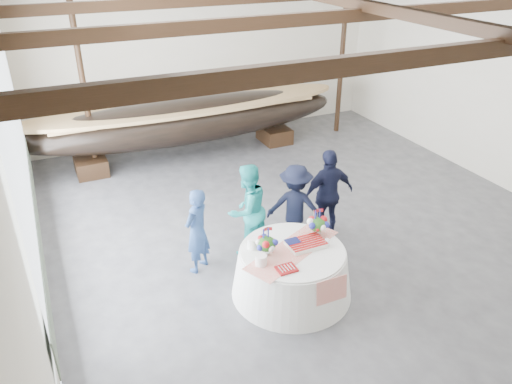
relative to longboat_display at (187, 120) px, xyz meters
name	(u,v)px	position (x,y,z in m)	size (l,w,h in m)	color
floor	(313,230)	(1.10, -4.59, -1.01)	(10.00, 12.00, 0.01)	#3D3D42
wall_back	(207,56)	(1.10, 1.41, 1.24)	(10.00, 0.02, 4.50)	silver
wall_left	(18,174)	(-3.90, -4.59, 1.24)	(0.02, 12.00, 4.50)	silver
pavilion_structure	(302,16)	(1.10, -3.80, 2.99)	(9.80, 11.76, 4.50)	black
open_bay	(25,172)	(-3.84, -3.59, 0.82)	(0.03, 7.00, 3.20)	silver
longboat_display	(187,120)	(0.00, 0.00, 0.00)	(8.42, 1.68, 1.58)	black
banquet_table	(292,272)	(-0.21, -6.12, -0.59)	(1.97, 1.97, 0.84)	white
tabletop_items	(291,239)	(-0.19, -6.03, -0.02)	(1.88, 1.27, 0.40)	red
guest_woman_blue	(197,231)	(-1.38, -4.86, -0.22)	(0.57, 0.38, 1.57)	navy
guest_woman_teal	(247,210)	(-0.37, -4.70, -0.13)	(0.85, 0.66, 1.75)	teal
guest_man_left	(295,206)	(0.53, -4.86, -0.19)	(1.06, 0.61, 1.64)	black
guest_man_right	(328,194)	(1.25, -4.83, -0.11)	(1.05, 0.44, 1.80)	black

